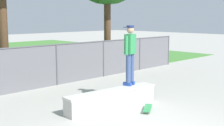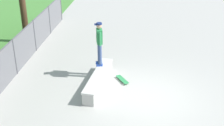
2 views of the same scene
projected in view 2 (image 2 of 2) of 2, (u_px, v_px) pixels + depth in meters
ground_plane at (146, 97)px, 11.99m from camera, size 80.00×80.00×0.00m
concrete_ledge at (99, 80)px, 12.63m from camera, size 3.08×0.80×0.53m
skateboarder at (99, 42)px, 12.83m from camera, size 0.58×0.36×1.84m
skateboard at (122, 79)px, 13.08m from camera, size 0.78×0.61×0.09m
chainlink_fence at (2, 69)px, 12.20m from camera, size 17.45×0.07×1.60m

